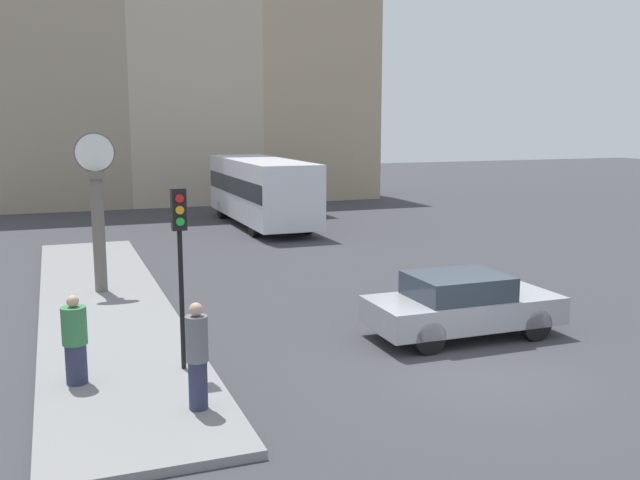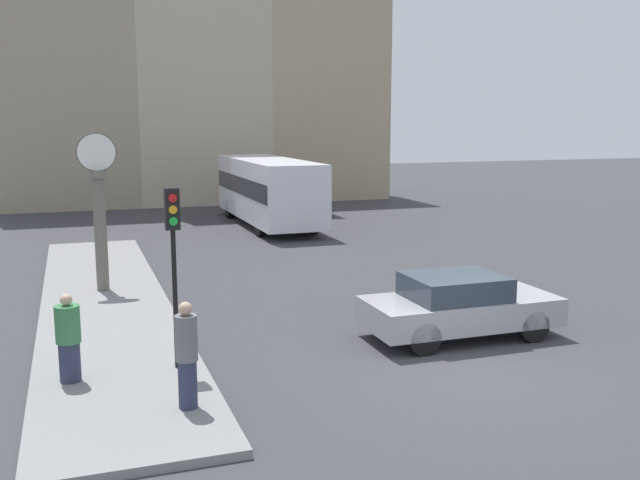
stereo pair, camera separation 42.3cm
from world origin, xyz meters
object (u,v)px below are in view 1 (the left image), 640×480
Objects in this scene: bus_distant at (261,188)px; pedestrian_grey_jacket at (197,356)px; sedan_car at (462,305)px; traffic_light_near at (180,240)px; street_clock at (98,214)px; pedestrian_green_hoodie at (75,341)px.

bus_distant is 21.08m from pedestrian_grey_jacket.
sedan_car is 1.25× the size of traffic_light_near.
pedestrian_grey_jacket is (-6.77, -19.95, -0.67)m from bus_distant.
street_clock reaches higher than bus_distant.
pedestrian_green_hoodie is at bearing -177.08° from traffic_light_near.
traffic_light_near is (-6.16, -0.31, 1.85)m from sedan_car.
sedan_car is 6.44m from traffic_light_near.
bus_distant is at bearing 71.26° from pedestrian_grey_jacket.
bus_distant is 19.20m from traffic_light_near.
traffic_light_near is 2.12× the size of pedestrian_green_hoodie.
traffic_light_near reaches higher than bus_distant.
pedestrian_green_hoodie is at bearing 133.66° from pedestrian_grey_jacket.
pedestrian_green_hoodie is at bearing -177.10° from sedan_car.
pedestrian_grey_jacket is at bearing -93.12° from traffic_light_near.
sedan_car is 0.44× the size of bus_distant.
sedan_car is 8.07m from pedestrian_green_hoodie.
traffic_light_near is at bearing -81.54° from street_clock.
sedan_car is at bearing 2.90° from pedestrian_green_hoodie.
pedestrian_grey_jacket is (-6.27, -2.28, 0.30)m from sedan_car.
bus_distant is at bearing 88.38° from sedan_car.
traffic_light_near is 2.51m from pedestrian_green_hoodie.
street_clock is (-1.02, 6.87, -0.32)m from traffic_light_near.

